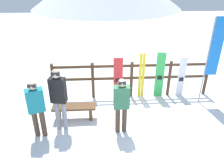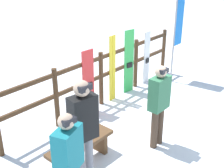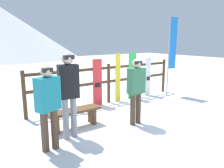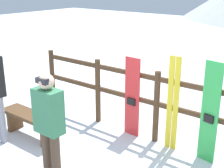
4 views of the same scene
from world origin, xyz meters
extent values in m
plane|color=white|center=(0.00, 0.00, 0.00)|extent=(40.00, 40.00, 0.00)
cylinder|color=#4C331E|center=(-2.56, 1.71, 0.62)|extent=(0.10, 0.10, 1.24)
cylinder|color=#4C331E|center=(-1.28, 1.71, 0.62)|extent=(0.10, 0.10, 1.24)
cylinder|color=#4C331E|center=(0.00, 1.71, 0.62)|extent=(0.10, 0.10, 1.24)
cylinder|color=#4C331E|center=(1.28, 1.71, 0.62)|extent=(0.10, 0.10, 1.24)
cylinder|color=#4C331E|center=(2.56, 1.71, 0.62)|extent=(0.10, 0.10, 1.24)
cube|color=#4C331E|center=(0.00, 1.71, 0.68)|extent=(5.12, 0.05, 0.08)
cube|color=#4C331E|center=(0.00, 1.71, 1.12)|extent=(5.12, 0.05, 0.08)
cube|color=brown|center=(-1.80, 0.50, 0.40)|extent=(1.22, 0.36, 0.06)
cube|color=brown|center=(-2.26, 0.50, 0.19)|extent=(0.08, 0.29, 0.37)
cube|color=brown|center=(-1.34, 0.50, 0.19)|extent=(0.08, 0.29, 0.37)
cylinder|color=gray|center=(-2.19, 0.08, 0.42)|extent=(0.13, 0.13, 0.84)
cylinder|color=gray|center=(-2.01, 0.08, 0.42)|extent=(0.13, 0.13, 0.84)
cube|color=black|center=(-2.10, 0.08, 1.17)|extent=(0.42, 0.28, 0.67)
sphere|color=#D8B293|center=(-2.10, 0.08, 1.62)|extent=(0.23, 0.23, 0.23)
cube|color=black|center=(-2.10, 0.01, 1.65)|extent=(0.21, 0.08, 0.08)
cylinder|color=#4C3828|center=(-0.61, -0.15, 0.38)|extent=(0.13, 0.13, 0.75)
cylinder|color=#4C3828|center=(-0.44, -0.15, 0.38)|extent=(0.13, 0.13, 0.75)
cube|color=#33724C|center=(-0.52, -0.15, 1.05)|extent=(0.39, 0.22, 0.59)
sphere|color=#D8B293|center=(-0.52, -0.15, 1.45)|extent=(0.20, 0.20, 0.20)
cube|color=black|center=(-0.52, -0.21, 1.47)|extent=(0.18, 0.07, 0.07)
cylinder|color=#4C3828|center=(-2.71, -0.18, 0.38)|extent=(0.13, 0.13, 0.75)
cylinder|color=#4C3828|center=(-2.52, -0.18, 0.38)|extent=(0.13, 0.13, 0.75)
cube|color=teal|center=(-2.61, -0.18, 1.05)|extent=(0.46, 0.35, 0.60)
sphere|color=#D8B293|center=(-2.61, -0.18, 1.45)|extent=(0.20, 0.20, 0.20)
cube|color=black|center=(-2.61, -0.24, 1.48)|extent=(0.18, 0.07, 0.07)
cube|color=red|center=(-0.45, 1.65, 0.71)|extent=(0.30, 0.04, 1.42)
cube|color=black|center=(-0.45, 1.63, 0.64)|extent=(0.17, 0.04, 0.12)
cube|color=yellow|center=(0.27, 1.66, 0.78)|extent=(0.09, 0.02, 1.55)
cube|color=yellow|center=(0.37, 1.66, 0.78)|extent=(0.09, 0.02, 1.55)
cube|color=green|center=(0.92, 1.65, 0.78)|extent=(0.28, 0.08, 1.57)
cube|color=black|center=(0.92, 1.63, 0.70)|extent=(0.16, 0.06, 0.12)
cube|color=white|center=(1.66, 1.65, 0.69)|extent=(0.25, 0.04, 1.38)
cube|color=black|center=(1.66, 1.63, 0.62)|extent=(0.14, 0.04, 0.12)
cylinder|color=#99999E|center=(2.18, 1.20, 1.37)|extent=(0.04, 0.04, 2.73)
cube|color=blue|center=(2.38, 1.20, 1.85)|extent=(0.36, 0.01, 1.76)
camera|label=1|loc=(-1.04, -4.77, 3.78)|focal=35.00mm
camera|label=2|loc=(-4.65, -2.68, 3.37)|focal=50.00mm
camera|label=3|loc=(-3.85, -3.82, 1.98)|focal=35.00mm
camera|label=4|loc=(2.37, -2.53, 2.64)|focal=50.00mm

